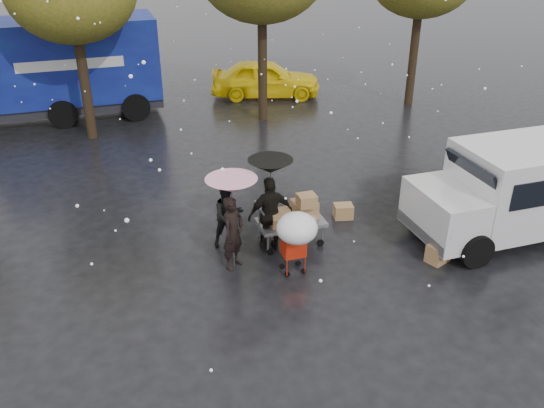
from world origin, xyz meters
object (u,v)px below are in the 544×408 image
object	(u,v)px
vendor_cart	(295,215)
person_pink	(233,233)
shopping_cart	(296,231)
white_van	(523,188)
blue_truck	(47,71)
yellow_taxi	(266,79)
person_black	(271,214)

from	to	relation	value
vendor_cart	person_pink	bearing A→B (deg)	-162.22
vendor_cart	shopping_cart	size ratio (longest dim) A/B	1.04
person_pink	white_van	xyz separation A→B (m)	(6.72, -0.64, 0.34)
vendor_cart	blue_truck	distance (m)	12.29
shopping_cart	yellow_taxi	world-z (taller)	yellow_taxi
person_black	person_pink	bearing A→B (deg)	20.37
yellow_taxi	vendor_cart	bearing A→B (deg)	-177.84
white_van	blue_truck	xyz separation A→B (m)	(-10.45, 12.18, 0.60)
person_black	shopping_cart	bearing A→B (deg)	95.16
white_van	blue_truck	size ratio (longest dim) A/B	0.59
yellow_taxi	person_pink	bearing A→B (deg)	175.85
white_van	person_pink	bearing A→B (deg)	174.56
vendor_cart	blue_truck	bearing A→B (deg)	115.61
person_black	white_van	bearing A→B (deg)	166.34
white_van	yellow_taxi	bearing A→B (deg)	100.40
person_black	yellow_taxi	xyz separation A→B (m)	(3.48, 11.36, -0.14)
white_van	shopping_cart	bearing A→B (deg)	-178.97
person_pink	yellow_taxi	bearing A→B (deg)	27.49
white_van	yellow_taxi	size ratio (longest dim) A/B	1.13
person_pink	vendor_cart	bearing A→B (deg)	-24.08
person_black	vendor_cart	xyz separation A→B (m)	(0.60, 0.08, -0.16)
white_van	person_black	bearing A→B (deg)	169.59
shopping_cart	blue_truck	bearing A→B (deg)	111.61
vendor_cart	yellow_taxi	bearing A→B (deg)	75.67
yellow_taxi	white_van	bearing A→B (deg)	-153.11
shopping_cart	blue_truck	distance (m)	13.23
white_van	yellow_taxi	world-z (taller)	white_van
vendor_cart	blue_truck	size ratio (longest dim) A/B	0.18
person_black	yellow_taxi	bearing A→B (deg)	-110.28
blue_truck	shopping_cart	bearing A→B (deg)	-68.39
shopping_cart	blue_truck	size ratio (longest dim) A/B	0.18
person_pink	yellow_taxi	size ratio (longest dim) A/B	0.38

